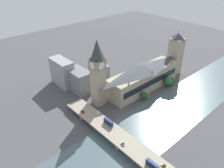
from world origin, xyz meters
name	(u,v)px	position (x,y,z in m)	size (l,w,h in m)	color
ground_plane	(148,96)	(0.00, 0.00, 0.00)	(600.00, 600.00, 0.00)	#4C4C4F
river_water	(174,110)	(-32.96, 0.00, 0.15)	(53.91, 360.00, 0.30)	#4C6066
parliament_hall	(144,77)	(14.68, -8.00, 14.63)	(23.82, 93.82, 29.44)	tan
clock_tower	(98,72)	(25.34, 48.59, 36.19)	(12.56, 12.56, 68.37)	tan
victoria_tower	(175,54)	(14.74, -66.17, 26.24)	(14.51, 14.51, 56.48)	tan
road_bridge	(123,141)	(-32.96, 70.66, 5.18)	(139.82, 16.78, 6.40)	gray
double_decker_bus_lead	(108,122)	(-11.55, 67.41, 9.09)	(10.34, 2.48, 4.87)	navy
double_decker_bus_mid	(152,165)	(-65.00, 74.16, 9.18)	(10.07, 2.60, 5.07)	navy
car_northbound_mid	(164,166)	(-70.25, 67.41, 7.12)	(4.56, 1.82, 1.48)	gold
car_northbound_tail	(123,144)	(-36.75, 74.58, 7.08)	(4.04, 1.86, 1.35)	silver
car_southbound_lead	(82,112)	(17.09, 74.48, 7.12)	(4.28, 1.90, 1.44)	maroon
city_block_west	(99,72)	(63.49, 17.31, 10.35)	(23.98, 14.53, 20.69)	gray
city_block_center	(62,72)	(83.53, 55.36, 15.65)	(32.20, 14.52, 31.29)	#939399
city_block_east	(79,80)	(60.45, 48.31, 12.22)	(29.52, 17.81, 24.44)	slate
tree_embankment_near	(171,81)	(-2.32, -37.06, 6.21)	(7.89, 7.89, 10.17)	brown
tree_embankment_mid	(168,81)	(-2.13, -31.76, 7.48)	(9.85, 9.85, 12.41)	brown
tree_embankment_far	(144,95)	(-1.79, 9.60, 6.05)	(7.32, 7.32, 9.72)	brown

